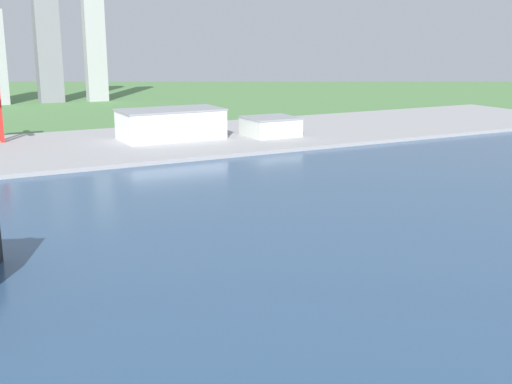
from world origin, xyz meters
name	(u,v)px	position (x,y,z in m)	size (l,w,h in m)	color
ground_plane	(162,232)	(0.00, 300.00, 0.00)	(2400.00, 2400.00, 0.00)	#518047
water_bay	(233,287)	(0.00, 240.00, 0.07)	(840.00, 360.00, 0.15)	#2D4C70
industrial_pier	(58,149)	(0.00, 490.00, 1.25)	(840.00, 140.00, 2.50)	#99989A
warehouse_main	(171,124)	(74.18, 490.24, 12.52)	(67.59, 36.69, 20.00)	white
warehouse_annex	(270,126)	(139.77, 471.33, 9.03)	(34.00, 32.07, 13.01)	silver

